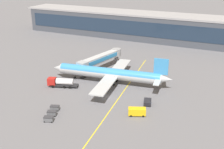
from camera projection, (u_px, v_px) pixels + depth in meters
ground_plane at (107, 97)px, 91.63m from camera, size 700.00×700.00×0.00m
apron_lead_in_line at (120, 97)px, 91.83m from camera, size 8.62×79.60×0.01m
terminal_building at (182, 29)px, 153.10m from camera, size 196.86×19.38×15.07m
main_airliner at (110, 73)px, 101.06m from camera, size 45.33×36.25×11.32m
jet_bridge at (102, 58)px, 114.16m from camera, size 8.79×25.20×6.57m
fuel_tanker at (61, 82)px, 98.85m from camera, size 11.03×5.83×3.25m
crew_van at (137, 111)px, 80.16m from camera, size 5.42×3.85×2.30m
pushback_tug at (148, 102)px, 86.65m from camera, size 3.24×4.28×1.40m
baggage_cart_0 at (49, 119)px, 77.28m from camera, size 3.02×2.37×1.48m
baggage_cart_1 at (52, 113)px, 80.25m from camera, size 3.02×2.37×1.48m
baggage_cart_2 at (55, 108)px, 83.21m from camera, size 3.02×2.37×1.48m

